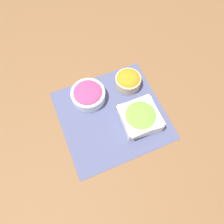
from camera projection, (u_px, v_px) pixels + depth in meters
name	position (u px, v px, depth m)	size (l,w,h in m)	color
ground_plane	(112.00, 115.00, 1.03)	(3.00, 3.00, 0.00)	brown
placemat	(112.00, 115.00, 1.03)	(0.48, 0.46, 0.00)	#474C70
lettuce_bowl	(140.00, 117.00, 0.98)	(0.17, 0.17, 0.07)	white
onion_bowl	(88.00, 94.00, 1.03)	(0.16, 0.16, 0.07)	silver
carrot_bowl	(128.00, 80.00, 1.06)	(0.13, 0.13, 0.07)	#C6B28E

